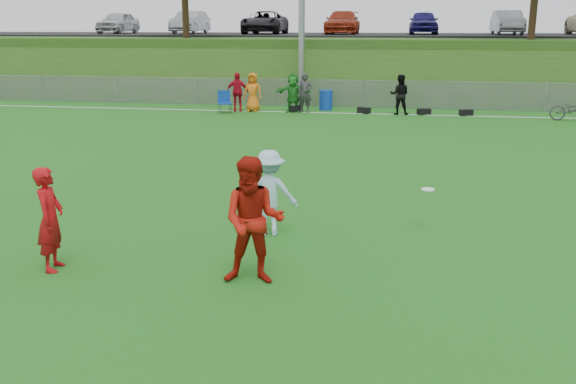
% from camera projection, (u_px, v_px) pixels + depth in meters
% --- Properties ---
extents(ground, '(120.00, 120.00, 0.00)m').
position_uv_depth(ground, '(301.00, 262.00, 10.54)').
color(ground, '#205C13').
rests_on(ground, ground).
extents(sideline_far, '(60.00, 0.10, 0.01)m').
position_uv_depth(sideline_far, '(361.00, 114.00, 27.71)').
color(sideline_far, white).
rests_on(sideline_far, ground).
extents(fence, '(58.00, 0.06, 1.30)m').
position_uv_depth(fence, '(363.00, 94.00, 29.45)').
color(fence, gray).
rests_on(fence, ground).
extents(berm, '(120.00, 18.00, 3.00)m').
position_uv_depth(berm, '(373.00, 61.00, 39.73)').
color(berm, '#244B15').
rests_on(berm, ground).
extents(parking_lot, '(120.00, 12.00, 0.10)m').
position_uv_depth(parking_lot, '(375.00, 35.00, 41.24)').
color(parking_lot, black).
rests_on(parking_lot, berm).
extents(car_row, '(32.04, 5.18, 1.44)m').
position_uv_depth(car_row, '(356.00, 22.00, 40.27)').
color(car_row, silver).
rests_on(car_row, parking_lot).
extents(spectator_row, '(8.06, 0.74, 1.69)m').
position_uv_depth(spectator_row, '(300.00, 93.00, 27.91)').
color(spectator_row, red).
rests_on(spectator_row, ground).
extents(gear_bags, '(7.89, 0.55, 0.26)m').
position_uv_depth(gear_bags, '(386.00, 111.00, 27.60)').
color(gear_bags, black).
rests_on(gear_bags, ground).
extents(player_red_left, '(0.50, 0.67, 1.67)m').
position_uv_depth(player_red_left, '(50.00, 219.00, 10.03)').
color(player_red_left, '#AE0C10').
rests_on(player_red_left, ground).
extents(player_red_center, '(1.00, 0.81, 1.94)m').
position_uv_depth(player_red_center, '(254.00, 221.00, 9.49)').
color(player_red_center, '#AA160B').
rests_on(player_red_center, ground).
extents(player_blue, '(1.09, 0.70, 1.59)m').
position_uv_depth(player_blue, '(269.00, 193.00, 11.72)').
color(player_blue, '#A2CFE1').
rests_on(player_blue, ground).
extents(frisbee, '(0.25, 0.25, 0.02)m').
position_uv_depth(frisbee, '(428.00, 189.00, 11.83)').
color(frisbee, white).
rests_on(frisbee, ground).
extents(recycling_bin, '(0.72, 0.72, 0.89)m').
position_uv_depth(recycling_bin, '(326.00, 100.00, 28.81)').
color(recycling_bin, '#0F35A8').
rests_on(recycling_bin, ground).
extents(camp_chair, '(0.72, 0.72, 0.97)m').
position_uv_depth(camp_chair, '(225.00, 107.00, 27.81)').
color(camp_chair, '#0E3899').
rests_on(camp_chair, ground).
extents(bicycle, '(1.87, 0.98, 0.94)m').
position_uv_depth(bicycle, '(574.00, 109.00, 25.49)').
color(bicycle, '#2E2E31').
rests_on(bicycle, ground).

